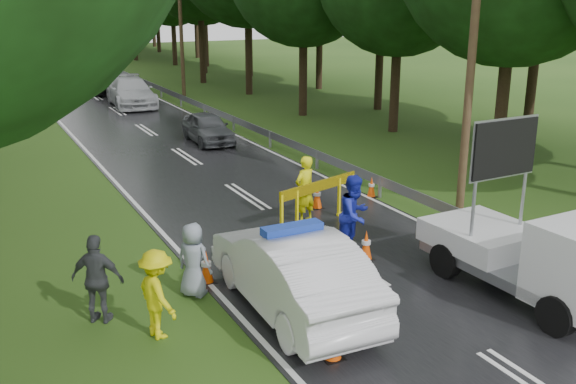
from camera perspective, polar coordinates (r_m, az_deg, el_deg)
ground at (r=15.39m, az=5.35°, el=-6.33°), size 160.00×160.00×0.00m
road at (r=43.01m, az=-16.72°, el=8.09°), size 7.00×140.00×0.02m
guardrail at (r=43.43m, az=-11.85°, el=9.23°), size 0.12×60.06×0.70m
utility_pole_near at (r=18.97m, az=16.17°, el=13.27°), size 1.40×0.24×10.00m
utility_pole_mid at (r=41.93m, az=-9.55°, el=15.29°), size 1.40×0.24×10.00m
utility_pole_far at (r=67.14m, az=-16.66°, el=15.34°), size 1.40×0.24×10.00m
police_sedan at (r=12.85m, az=0.36°, el=-7.06°), size 1.92×5.06×1.81m
work_truck at (r=14.22m, az=21.31°, el=-5.22°), size 2.15×4.58×3.60m
barrier at (r=17.68m, az=2.76°, el=0.04°), size 2.86×0.96×1.24m
officer at (r=17.79m, az=1.49°, el=0.22°), size 0.80×0.66×1.90m
civilian at (r=15.67m, az=5.95°, el=-2.02°), size 1.18×1.06×1.99m
bystander_left at (r=12.10m, az=-11.56°, el=-8.89°), size 0.86×1.21×1.71m
bystander_mid at (r=12.88m, az=-16.57°, el=-7.44°), size 1.10×0.97×1.79m
bystander_right at (r=13.60m, az=-8.41°, el=-5.99°), size 0.88×0.93×1.60m
queue_car_first at (r=28.19m, az=-7.15°, el=5.70°), size 1.72×3.89×1.30m
queue_car_second at (r=38.73m, az=-13.79°, el=8.62°), size 2.68×5.79×1.64m
queue_car_third at (r=44.54m, az=-15.75°, el=9.33°), size 2.40×5.02×1.38m
queue_car_fourth at (r=50.37m, az=-17.40°, el=9.95°), size 1.71×4.03×1.29m
cone_near_left at (r=11.39m, az=4.00°, el=-12.89°), size 0.38×0.38×0.81m
cone_center at (r=15.51m, az=6.95°, el=-4.75°), size 0.35×0.35×0.75m
cone_far at (r=19.12m, az=2.60°, el=-0.42°), size 0.36×0.36×0.76m
cone_left_mid at (r=14.29m, az=-7.26°, el=-6.66°), size 0.36×0.36×0.76m
cone_right at (r=20.39m, az=7.43°, el=0.42°), size 0.31×0.31×0.66m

